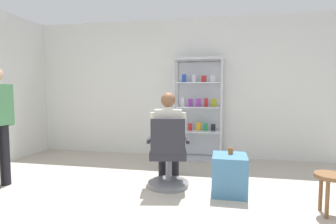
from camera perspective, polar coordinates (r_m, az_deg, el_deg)
back_wall at (r=5.41m, az=2.46°, el=5.02°), size 6.00×0.10×2.70m
display_cabinet_main at (r=5.14m, az=6.45°, el=0.68°), size 0.90×0.45×1.90m
office_chair at (r=3.69m, az=0.02°, el=-9.89°), size 0.60×0.57×0.96m
seated_shopkeeper at (r=3.79m, az=0.07°, el=-4.60°), size 0.54×0.61×1.29m
storage_crate at (r=3.62m, az=12.82°, el=-12.69°), size 0.43×0.46×0.50m
tea_glass at (r=3.60m, az=13.05°, el=-7.99°), size 0.06×0.06×0.08m
wooden_stool at (r=3.40m, az=31.01°, el=-12.62°), size 0.32×0.32×0.44m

